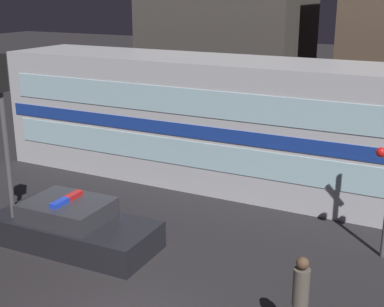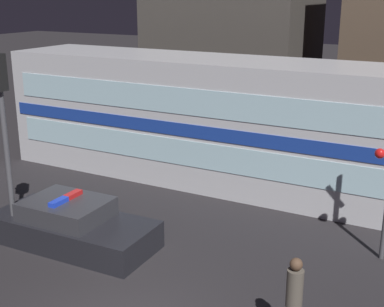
% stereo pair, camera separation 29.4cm
% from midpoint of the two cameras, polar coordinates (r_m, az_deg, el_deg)
% --- Properties ---
extents(train, '(20.50, 3.22, 4.20)m').
position_cam_midpoint_polar(train, '(17.27, 10.78, 2.48)').
color(train, silver).
rests_on(train, ground_plane).
extents(police_car, '(4.41, 1.99, 1.30)m').
position_cam_midpoint_polar(police_car, '(14.28, -12.10, -7.59)').
color(police_car, black).
rests_on(police_car, ground_plane).
extents(pedestrian, '(0.31, 0.31, 1.82)m').
position_cam_midpoint_polar(pedestrian, '(10.22, 11.65, -15.28)').
color(pedestrian, '#2D2833').
rests_on(pedestrian, ground_plane).
extents(traffic_light_corner, '(0.30, 0.46, 4.89)m').
position_cam_midpoint_polar(traffic_light_corner, '(13.97, -19.00, 3.77)').
color(traffic_light_corner, '#4C4C51').
rests_on(traffic_light_corner, ground_plane).
extents(building_left, '(7.55, 5.47, 8.64)m').
position_cam_midpoint_polar(building_left, '(26.97, 4.71, 12.63)').
color(building_left, '#47423D').
rests_on(building_left, ground_plane).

